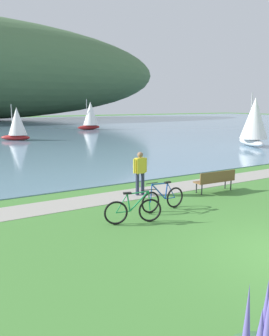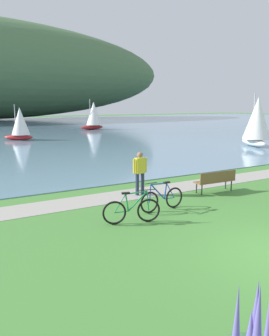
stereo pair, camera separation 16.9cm
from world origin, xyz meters
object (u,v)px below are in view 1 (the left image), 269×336
bicycle_beside_path (163,199)px  sailboat_nearest_to_shore (90,115)px  bicycle_leaning_near_bench (133,210)px  park_bench_near_camera (216,179)px  sailboat_mid_bay (17,123)px  sailboat_far_off (254,121)px  person_at_shoreline (140,171)px

bicycle_beside_path → sailboat_nearest_to_shore: sailboat_nearest_to_shore is taller
bicycle_leaning_near_bench → park_bench_near_camera: bearing=17.1°
sailboat_mid_bay → park_bench_near_camera: bearing=-83.8°
park_bench_near_camera → bicycle_beside_path: 3.34m
sailboat_mid_bay → sailboat_far_off: sailboat_far_off is taller
sailboat_far_off → sailboat_mid_bay: bearing=136.6°
bicycle_leaning_near_bench → sailboat_far_off: 21.08m
bicycle_leaning_near_bench → sailboat_mid_bay: bearing=85.4°
park_bench_near_camera → sailboat_mid_bay: bearing=96.2°
sailboat_far_off → park_bench_near_camera: bearing=-144.7°
park_bench_near_camera → sailboat_far_off: bearing=35.3°
bicycle_leaning_near_bench → sailboat_mid_bay: sailboat_mid_bay is taller
sailboat_nearest_to_shore → sailboat_far_off: 24.91m
park_bench_near_camera → person_at_shoreline: (-2.87, 1.17, 0.46)m
bicycle_beside_path → sailboat_far_off: bearing=31.9°
person_at_shoreline → sailboat_mid_bay: 23.30m
bicycle_beside_path → sailboat_nearest_to_shore: (12.41, 34.85, 1.60)m
bicycle_leaning_near_bench → bicycle_beside_path: same height
person_at_shoreline → sailboat_far_off: size_ratio=0.39×
park_bench_near_camera → person_at_shoreline: 3.13m
sailboat_far_off → bicycle_leaning_near_bench: bearing=-148.9°
park_bench_near_camera → bicycle_leaning_near_bench: (-4.71, -1.45, -0.12)m
person_at_shoreline → sailboat_mid_bay: sailboat_mid_bay is taller
bicycle_beside_path → sailboat_mid_bay: 25.38m
park_bench_near_camera → sailboat_nearest_to_shore: 35.23m
bicycle_beside_path → sailboat_nearest_to_shore: size_ratio=0.43×
park_bench_near_camera → bicycle_leaning_near_bench: size_ratio=1.06×
bicycle_leaning_near_bench → sailboat_far_off: size_ratio=0.39×
bicycle_beside_path → sailboat_mid_bay: sailboat_mid_bay is taller
bicycle_beside_path → sailboat_far_off: (16.50, 10.29, 1.72)m
bicycle_leaning_near_bench → person_at_shoreline: bearing=54.9°
bicycle_beside_path → sailboat_far_off: 19.52m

